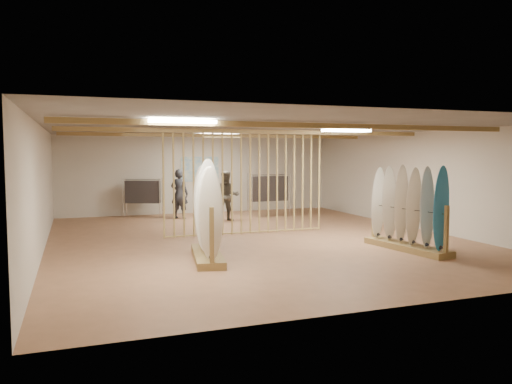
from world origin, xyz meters
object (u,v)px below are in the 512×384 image
object	(u,v)px
rack_right	(407,222)
shopper_a	(179,190)
rack_left	(207,227)
clothing_rack_b	(269,188)
clothing_rack_a	(143,192)
shopper_b	(227,193)

from	to	relation	value
rack_right	shopper_a	world-z (taller)	shopper_a
rack_left	clothing_rack_b	distance (m)	7.12
rack_right	clothing_rack_a	xyz separation A→B (m)	(-4.84, 7.89, 0.23)
rack_right	clothing_rack_b	world-z (taller)	rack_right
rack_left	clothing_rack_a	distance (m)	7.34
rack_right	shopper_a	size ratio (longest dim) A/B	1.25
rack_left	shopper_a	xyz separation A→B (m)	(0.75, 6.58, 0.26)
clothing_rack_a	clothing_rack_b	bearing A→B (deg)	5.53
clothing_rack_a	rack_left	bearing A→B (deg)	-64.37
shopper_a	shopper_b	xyz separation A→B (m)	(1.31, -1.14, -0.02)
clothing_rack_b	shopper_a	bearing A→B (deg)	168.41
clothing_rack_a	shopper_a	size ratio (longest dim) A/B	0.71
clothing_rack_b	shopper_a	distance (m)	3.04
rack_left	shopper_a	distance (m)	6.62
rack_right	shopper_b	size ratio (longest dim) A/B	1.28
clothing_rack_b	rack_right	bearing A→B (deg)	-85.37
rack_left	clothing_rack_b	size ratio (longest dim) A/B	1.44
rack_left	shopper_b	bearing A→B (deg)	78.90
rack_left	rack_right	bearing A→B (deg)	2.55
rack_right	shopper_a	xyz separation A→B (m)	(-3.73, 7.14, 0.31)
shopper_a	rack_left	bearing A→B (deg)	118.73
rack_left	shopper_b	world-z (taller)	rack_left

